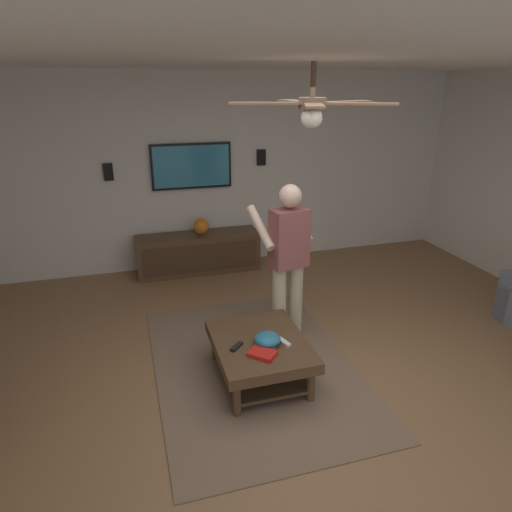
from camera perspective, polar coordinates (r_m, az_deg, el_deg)
The scene contains 17 objects.
ground_plane at distance 4.14m, azimuth 5.87°, elevation -16.92°, with size 8.50×8.50×0.00m, color olive.
wall_back_tv at distance 6.58m, azimuth -4.78°, elevation 10.47°, with size 0.10×7.28×2.69m, color silver.
ceiling_slab at distance 3.28m, azimuth 7.79°, elevation 24.33°, with size 6.78×7.28×0.10m, color white.
area_rug at distance 4.47m, azimuth -0.30°, elevation -13.50°, with size 2.67×1.82×0.01m, color #7A604C.
coffee_table at distance 4.15m, azimuth 0.48°, elevation -11.71°, with size 1.00×0.80×0.40m.
media_console at distance 6.49m, azimuth -7.20°, elevation 0.39°, with size 0.45×1.70×0.55m.
tv at distance 6.41m, azimuth -8.05°, elevation 11.05°, with size 0.05×1.10×0.62m.
person_standing at distance 4.52m, azimuth 3.98°, elevation 0.16°, with size 0.61×0.61×1.64m.
bowl at distance 4.01m, azimuth 1.43°, elevation -10.33°, with size 0.23×0.23×0.10m, color teal.
remote_white at distance 4.06m, azimuth 3.51°, elevation -10.66°, with size 0.15×0.04×0.02m, color white.
remote_black at distance 3.99m, azimuth -2.45°, elevation -11.24°, with size 0.15×0.04×0.02m, color black.
remote_grey at distance 3.94m, azimuth 1.46°, elevation -11.71°, with size 0.15×0.04×0.02m, color slate.
book at distance 3.88m, azimuth 0.79°, elevation -12.09°, with size 0.22×0.16×0.04m, color red.
vase_round at distance 6.38m, azimuth -6.88°, elevation 3.71°, with size 0.22×0.22×0.22m, color orange.
wall_speaker_left at distance 6.63m, azimuth 0.65°, elevation 12.21°, with size 0.06×0.12×0.22m, color black.
wall_speaker_right at distance 6.36m, azimuth -17.95°, elevation 9.95°, with size 0.06×0.12×0.22m, color black.
ceiling_fan at distance 3.50m, azimuth 7.19°, elevation 17.96°, with size 1.18×1.18×0.46m.
Camera 1 is at (-3.00, 1.31, 2.54)m, focal length 32.05 mm.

